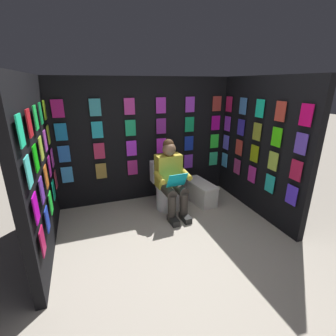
{
  "coord_description": "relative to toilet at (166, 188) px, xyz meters",
  "views": [
    {
      "loc": [
        1.01,
        2.01,
        2.0
      ],
      "look_at": [
        -0.08,
        -1.1,
        0.85
      ],
      "focal_mm": 26.13,
      "sensor_mm": 36.0,
      "label": 1
    }
  ],
  "objects": [
    {
      "name": "toilet",
      "position": [
        0.0,
        0.0,
        0.0
      ],
      "size": [
        0.41,
        0.56,
        0.77
      ],
      "rotation": [
        0.0,
        0.0,
        0.05
      ],
      "color": "white",
      "rests_on": "ground"
    },
    {
      "name": "display_wall_left",
      "position": [
        -1.35,
        0.54,
        0.73
      ],
      "size": [
        0.14,
        1.99,
        2.1
      ],
      "color": "black",
      "rests_on": "ground"
    },
    {
      "name": "display_wall_back",
      "position": [
        0.2,
        -0.5,
        0.73
      ],
      "size": [
        3.12,
        0.14,
        2.1
      ],
      "color": "black",
      "rests_on": "ground"
    },
    {
      "name": "person_reading",
      "position": [
        -0.01,
        0.23,
        0.27
      ],
      "size": [
        0.54,
        0.7,
        1.19
      ],
      "rotation": [
        0.0,
        0.0,
        0.05
      ],
      "color": "gold",
      "rests_on": "ground"
    },
    {
      "name": "display_wall_right",
      "position": [
        1.76,
        0.54,
        0.73
      ],
      "size": [
        0.14,
        1.99,
        2.1
      ],
      "color": "black",
      "rests_on": "ground"
    },
    {
      "name": "ground_plane",
      "position": [
        0.2,
        1.54,
        -0.33
      ],
      "size": [
        30.0,
        30.0,
        0.0
      ],
      "primitive_type": "plane",
      "color": "#B2A899"
    },
    {
      "name": "comic_longbox_near",
      "position": [
        -0.62,
        0.04,
        -0.14
      ],
      "size": [
        0.39,
        0.72,
        0.36
      ],
      "rotation": [
        0.0,
        0.0,
        0.14
      ],
      "color": "white",
      "rests_on": "ground"
    }
  ]
}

